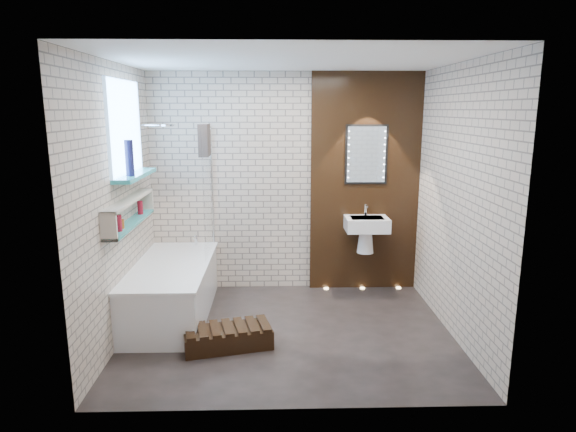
{
  "coord_description": "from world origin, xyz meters",
  "views": [
    {
      "loc": [
        -0.13,
        -4.59,
        2.17
      ],
      "look_at": [
        0.0,
        0.15,
        1.15
      ],
      "focal_mm": 30.99,
      "sensor_mm": 36.0,
      "label": 1
    }
  ],
  "objects_px": {
    "bath_screen": "(208,191)",
    "washbasin": "(366,229)",
    "walnut_step": "(228,338)",
    "led_mirror": "(366,155)",
    "bathtub": "(173,289)"
  },
  "relations": [
    {
      "from": "bath_screen",
      "to": "washbasin",
      "type": "bearing_deg",
      "value": 5.78
    },
    {
      "from": "walnut_step",
      "to": "led_mirror",
      "type": "bearing_deg",
      "value": 45.19
    },
    {
      "from": "washbasin",
      "to": "led_mirror",
      "type": "xyz_separation_m",
      "value": [
        0.0,
        0.16,
        0.86
      ]
    },
    {
      "from": "bathtub",
      "to": "bath_screen",
      "type": "height_order",
      "value": "bath_screen"
    },
    {
      "from": "bathtub",
      "to": "led_mirror",
      "type": "xyz_separation_m",
      "value": [
        2.17,
        0.78,
        1.36
      ]
    },
    {
      "from": "washbasin",
      "to": "walnut_step",
      "type": "xyz_separation_m",
      "value": [
        -1.52,
        -1.37,
        -0.7
      ]
    },
    {
      "from": "washbasin",
      "to": "walnut_step",
      "type": "height_order",
      "value": "washbasin"
    },
    {
      "from": "bath_screen",
      "to": "washbasin",
      "type": "distance_m",
      "value": 1.89
    },
    {
      "from": "bath_screen",
      "to": "washbasin",
      "type": "relative_size",
      "value": 2.41
    },
    {
      "from": "bathtub",
      "to": "led_mirror",
      "type": "bearing_deg",
      "value": 19.78
    },
    {
      "from": "led_mirror",
      "to": "walnut_step",
      "type": "height_order",
      "value": "led_mirror"
    },
    {
      "from": "washbasin",
      "to": "bathtub",
      "type": "bearing_deg",
      "value": -163.99
    },
    {
      "from": "bathtub",
      "to": "bath_screen",
      "type": "xyz_separation_m",
      "value": [
        0.35,
        0.44,
        0.99
      ]
    },
    {
      "from": "bath_screen",
      "to": "walnut_step",
      "type": "relative_size",
      "value": 1.74
    },
    {
      "from": "washbasin",
      "to": "led_mirror",
      "type": "relative_size",
      "value": 0.83
    }
  ]
}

